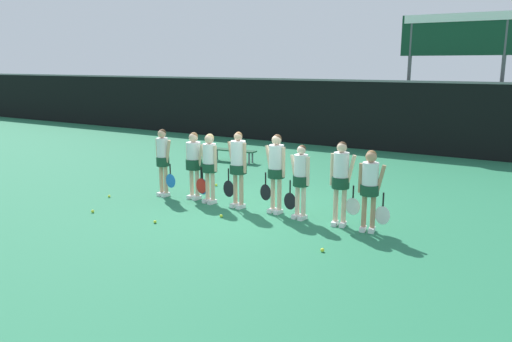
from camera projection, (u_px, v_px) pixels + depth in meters
ground_plane at (257, 210)px, 11.54m from camera, size 140.00×140.00×0.00m
fence_windscreen at (383, 116)px, 19.15m from camera, size 60.00×0.08×2.72m
scoreboard at (456, 45)px, 18.28m from camera, size 4.00×0.15×5.12m
bench_courtside at (233, 151)px, 17.20m from camera, size 1.74×0.50×0.42m
player_0 at (163, 157)px, 12.61m from camera, size 0.63×0.33×1.72m
player_1 at (194, 160)px, 12.33m from camera, size 0.68×0.41×1.68m
player_2 at (209, 162)px, 11.96m from camera, size 0.66×0.36×1.70m
player_3 at (238, 163)px, 11.57m from camera, size 0.69×0.40×1.80m
player_4 at (276, 166)px, 11.14m from camera, size 0.66×0.39×1.80m
player_5 at (301, 177)px, 10.73m from camera, size 0.63×0.34×1.63m
player_6 at (341, 177)px, 10.25m from camera, size 0.66×0.36×1.78m
player_7 at (370, 184)px, 9.91m from camera, size 0.66×0.37×1.66m
tennis_ball_0 at (155, 222)px, 10.61m from camera, size 0.07×0.07×0.07m
tennis_ball_1 at (216, 185)px, 13.81m from camera, size 0.07×0.07×0.07m
tennis_ball_2 at (193, 186)px, 13.66m from camera, size 0.07×0.07×0.07m
tennis_ball_3 at (322, 250)px, 8.99m from camera, size 0.07×0.07×0.07m
tennis_ball_4 at (221, 216)px, 11.00m from camera, size 0.07×0.07×0.07m
tennis_ball_5 at (93, 211)px, 11.35m from camera, size 0.07×0.07×0.07m
tennis_ball_6 at (109, 196)px, 12.65m from camera, size 0.07×0.07×0.07m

